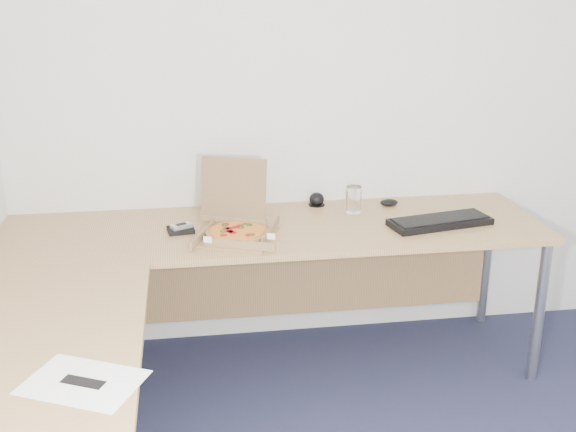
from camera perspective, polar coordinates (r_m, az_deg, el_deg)
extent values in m
cube|color=tan|center=(3.26, -1.18, -1.10)|extent=(2.50, 0.70, 0.03)
cube|color=tan|center=(2.30, -20.68, -11.64)|extent=(0.70, 1.50, 0.03)
cylinder|color=gray|center=(3.98, 15.70, -3.62)|extent=(0.05, 0.05, 0.70)
cube|color=olive|center=(3.12, -4.14, -1.70)|extent=(0.31, 0.31, 0.01)
cube|color=olive|center=(3.24, -4.45, 2.00)|extent=(0.31, 0.06, 0.30)
cylinder|color=#B07338|center=(3.12, -4.14, -1.44)|extent=(0.28, 0.28, 0.02)
cylinder|color=#A82E18|center=(3.11, -4.15, -1.21)|extent=(0.24, 0.24, 0.00)
cylinder|color=white|center=(3.44, 5.33, 1.33)|extent=(0.07, 0.07, 0.13)
cube|color=black|center=(3.35, 12.16, -0.46)|extent=(0.50, 0.26, 0.03)
ellipsoid|color=black|center=(3.57, 8.16, 1.08)|extent=(0.11, 0.09, 0.03)
cube|color=black|center=(3.22, -8.65, -1.11)|extent=(0.13, 0.11, 0.02)
cube|color=#B2B5BA|center=(3.21, -8.61, -0.81)|extent=(0.10, 0.08, 0.02)
cube|color=white|center=(2.16, -16.22, -12.76)|extent=(0.39, 0.35, 0.00)
ellipsoid|color=black|center=(3.54, 2.33, 1.43)|extent=(0.08, 0.08, 0.07)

